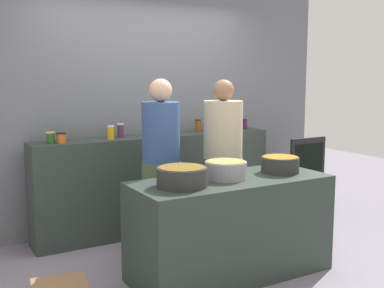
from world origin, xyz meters
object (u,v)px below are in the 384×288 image
Objects in this scene: preserve_jar_1 at (61,138)px; preserve_jar_5 at (217,125)px; preserve_jar_7 at (244,124)px; preserve_jar_0 at (51,138)px; preserve_jar_6 at (233,125)px; cook_with_tongs at (161,178)px; preserve_jar_4 at (198,126)px; cook_in_cap at (223,173)px; cooking_pot_left at (182,177)px; cooking_pot_center at (226,170)px; chalkboard_sign at (307,178)px; preserve_jar_3 at (121,130)px; cooking_pot_right at (280,165)px; preserve_jar_2 at (111,132)px.

preserve_jar_5 is at bearing 3.34° from preserve_jar_1.
preserve_jar_7 reaches higher than preserve_jar_1.
preserve_jar_6 is at bearing 0.50° from preserve_jar_0.
cook_with_tongs reaches higher than preserve_jar_1.
cook_in_cap is at bearing -105.14° from preserve_jar_4.
cooking_pot_left is 0.24× the size of cook_with_tongs.
cooking_pot_center is 0.36× the size of chalkboard_sign.
cook_with_tongs reaches higher than chalkboard_sign.
preserve_jar_0 is 2.12m from preserve_jar_6.
cooking_pot_left is at bearing -103.95° from cook_with_tongs.
chalkboard_sign is (0.75, -0.48, -0.62)m from preserve_jar_6.
preserve_jar_3 is 1.49m from cooking_pot_center.
cook_in_cap is 1.47m from chalkboard_sign.
preserve_jar_4 is at bearing -179.89° from preserve_jar_5.
preserve_jar_7 is 0.35× the size of cooking_pot_right.
preserve_jar_5 is 0.41× the size of cooking_pot_right.
cooking_pot_left is at bearing -177.67° from cooking_pot_right.
preserve_jar_7 is at bearing 3.11° from preserve_jar_1.
preserve_jar_6 is 0.13× the size of chalkboard_sign.
cook_with_tongs is (-0.86, -0.79, -0.37)m from preserve_jar_4.
preserve_jar_2 is 0.16m from preserve_jar_3.
cooking_pot_left is 1.13× the size of cooking_pot_center.
cooking_pot_right is 1.09m from cook_with_tongs.
preserve_jar_0 is 0.10m from preserve_jar_1.
cook_with_tongs is at bearing 76.05° from cooking_pot_left.
cooking_pot_right is at bearing -57.69° from preserve_jar_3.
cooking_pot_center is at bearing -120.68° from preserve_jar_5.
preserve_jar_2 is 1.44m from cooking_pot_left.
preserve_jar_7 reaches higher than chalkboard_sign.
chalkboard_sign is at bearing 12.46° from cook_in_cap.
preserve_jar_2 is at bearing 137.23° from cook_in_cap.
cooking_pot_left is at bearing -124.76° from preserve_jar_4.
preserve_jar_0 is 1.69m from cook_in_cap.
preserve_jar_4 is 1.22m from cook_with_tongs.
preserve_jar_3 is at bearing -179.46° from preserve_jar_7.
preserve_jar_1 is at bearing 111.66° from cooking_pot_left.
cooking_pot_right reaches higher than chalkboard_sign.
preserve_jar_0 is 0.34× the size of cooking_pot_right.
chalkboard_sign is (2.22, 0.95, -0.43)m from cooking_pot_left.
preserve_jar_3 reaches higher than cooking_pot_right.
cook_with_tongs reaches higher than preserve_jar_3.
preserve_jar_6 is 2.06m from cooking_pot_left.
preserve_jar_4 is 1.23× the size of preserve_jar_7.
cooking_pot_right is (0.56, -0.03, -0.00)m from cooking_pot_center.
cooking_pot_left is (0.55, -1.39, -0.18)m from preserve_jar_1.
cook_with_tongs is at bearing -150.97° from preserve_jar_6.
chalkboard_sign is (2.78, -0.44, -0.61)m from preserve_jar_1.
preserve_jar_4 reaches higher than cooking_pot_center.
cooking_pot_center is (0.36, -1.43, -0.21)m from preserve_jar_3.
preserve_jar_2 is 1.01× the size of preserve_jar_5.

